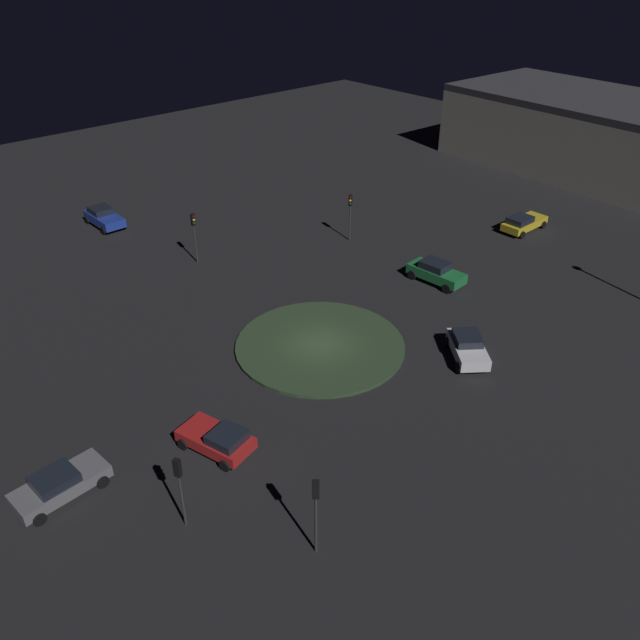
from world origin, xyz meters
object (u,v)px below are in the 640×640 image
(car_white, at_px, (468,347))
(car_green, at_px, (436,272))
(traffic_light_southwest_near, at_px, (179,479))
(car_blue, at_px, (104,217))
(traffic_light_north, at_px, (194,228))
(car_yellow, at_px, (523,223))
(store_building, at_px, (604,136))
(car_red, at_px, (218,439))
(traffic_light_southwest, at_px, (316,502))
(car_grey, at_px, (60,484))
(traffic_light_northeast, at_px, (350,208))

(car_white, bearing_deg, car_green, 178.95)
(car_green, relative_size, traffic_light_southwest_near, 1.14)
(car_blue, xyz_separation_m, car_green, (13.38, -26.28, 0.02))
(car_white, xyz_separation_m, traffic_light_north, (-5.03, 22.24, 2.12))
(car_yellow, relative_size, store_building, 0.14)
(traffic_light_southwest_near, xyz_separation_m, store_building, (58.61, 11.77, 1.03))
(car_red, relative_size, car_white, 1.02)
(car_white, relative_size, car_blue, 0.95)
(traffic_light_southwest, bearing_deg, car_yellow, -27.13)
(car_red, bearing_deg, car_white, -116.76)
(car_grey, distance_m, car_green, 29.48)
(traffic_light_north, bearing_deg, traffic_light_southwest, -19.95)
(traffic_light_northeast, relative_size, store_building, 0.12)
(car_blue, bearing_deg, car_white, 12.00)
(car_yellow, height_order, traffic_light_northeast, traffic_light_northeast)
(car_blue, distance_m, traffic_light_north, 12.01)
(car_yellow, relative_size, traffic_light_northeast, 1.14)
(car_yellow, distance_m, traffic_light_north, 27.99)
(car_red, xyz_separation_m, traffic_light_north, (10.93, 18.86, 2.18))
(car_red, bearing_deg, car_grey, 57.00)
(car_yellow, bearing_deg, traffic_light_southwest_near, -167.54)
(car_grey, distance_m, traffic_light_southwest, 12.45)
(car_white, distance_m, store_building, 40.83)
(traffic_light_southwest, distance_m, traffic_light_northeast, 31.86)
(car_green, xyz_separation_m, traffic_light_southwest, (-22.73, -12.13, 2.08))
(car_grey, bearing_deg, car_red, -22.53)
(car_red, height_order, traffic_light_northeast, traffic_light_northeast)
(car_white, distance_m, car_yellow, 21.16)
(car_grey, distance_m, traffic_light_northeast, 32.14)
(car_red, relative_size, traffic_light_north, 1.03)
(car_blue, relative_size, traffic_light_southwest_near, 1.13)
(car_grey, xyz_separation_m, car_blue, (16.03, 28.15, 0.11))
(traffic_light_north, distance_m, traffic_light_southwest_near, 26.35)
(store_building, bearing_deg, car_red, 102.03)
(car_red, height_order, store_building, store_building)
(car_green, height_order, traffic_light_southwest, traffic_light_southwest)
(car_grey, distance_m, car_blue, 32.40)
(car_white, xyz_separation_m, car_yellow, (19.33, 8.61, -0.03))
(car_blue, bearing_deg, traffic_light_southwest_near, -20.53)
(car_white, xyz_separation_m, car_green, (6.29, 7.61, 0.06))
(car_green, xyz_separation_m, traffic_light_northeast, (0.51, 9.66, 2.01))
(car_grey, bearing_deg, traffic_light_northeast, 16.74)
(car_grey, xyz_separation_m, store_building, (61.98, 6.43, 3.09))
(traffic_light_southwest_near, distance_m, traffic_light_northeast, 31.47)
(car_white, distance_m, car_green, 9.87)
(traffic_light_north, distance_m, store_building, 45.03)
(car_red, xyz_separation_m, car_yellow, (35.28, 5.23, 0.03))
(car_red, distance_m, store_building, 55.60)
(car_green, height_order, store_building, store_building)
(car_white, height_order, store_building, store_building)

